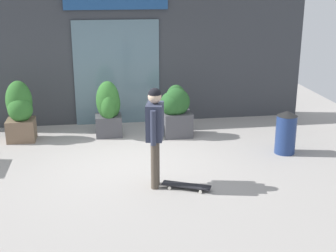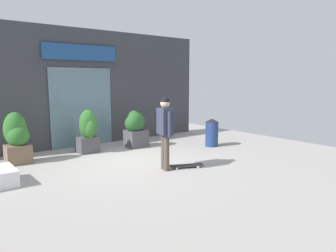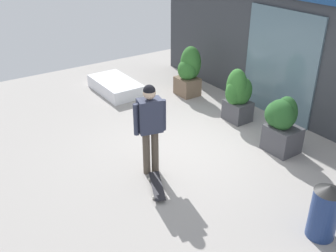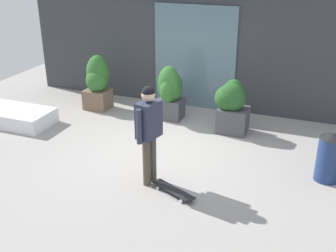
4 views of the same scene
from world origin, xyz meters
TOP-DOWN VIEW (x-y plane):
  - ground_plane at (0.00, 0.00)m, footprint 12.00×12.00m
  - building_facade at (-0.00, 2.72)m, footprint 8.85×0.31m
  - skateboarder at (0.33, -1.12)m, footprint 0.35×0.57m
  - skateboard at (0.82, -1.31)m, footprint 0.82×0.51m
  - planter_box_left at (-0.33, 1.60)m, footprint 0.57×0.64m
  - planter_box_right at (-2.22, 1.65)m, footprint 0.58×0.64m
  - planter_box_mid at (1.10, 1.39)m, footprint 0.70×0.57m
  - trash_bin at (3.08, 0.04)m, footprint 0.41×0.41m

SIDE VIEW (x-z plane):
  - ground_plane at x=0.00m, z-range 0.00..0.00m
  - skateboard at x=0.82m, z-range 0.02..0.10m
  - trash_bin at x=3.08m, z-range 0.00..0.88m
  - planter_box_mid at x=1.10m, z-range 0.05..1.19m
  - planter_box_right at x=-2.22m, z-range 0.01..1.30m
  - planter_box_left at x=-0.33m, z-range 0.03..1.28m
  - skateboarder at x=0.33m, z-range 0.19..1.88m
  - building_facade at x=0.00m, z-range -0.01..3.63m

